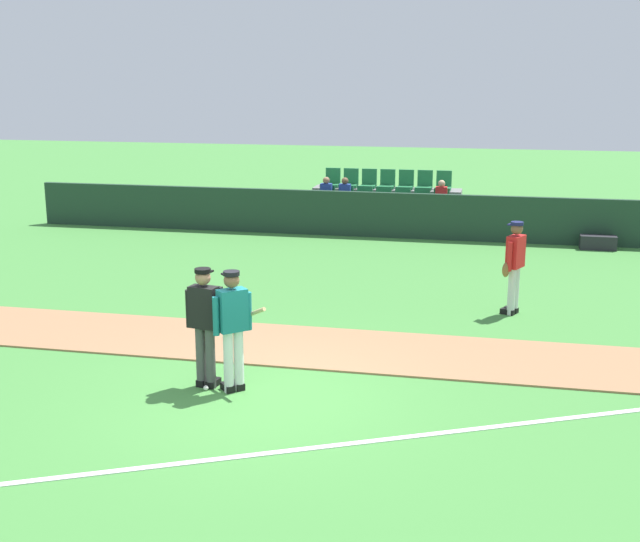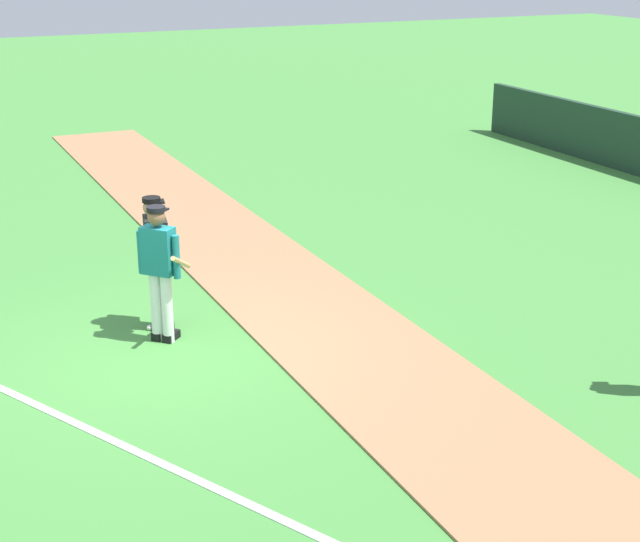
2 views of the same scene
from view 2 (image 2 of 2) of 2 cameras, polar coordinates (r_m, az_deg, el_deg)
name	(u,v)px [view 2 (image 2 of 2)]	position (r m, az deg, el deg)	size (l,w,h in m)	color
ground_plane	(161,353)	(12.00, -9.40, -4.82)	(80.00, 80.00, 0.00)	#42843A
infield_dirt_path	(325,323)	(12.69, 0.28, -3.09)	(28.00, 2.08, 0.03)	#9E704C
foul_line_chalk	(199,481)	(9.31, -7.22, -12.25)	(12.00, 0.10, 0.01)	white
batter_teal_jersey	(160,268)	(12.00, -9.47, 0.15)	(0.72, 0.68, 1.76)	white
umpire_home_plate	(156,255)	(12.41, -9.69, 0.94)	(0.58, 0.36, 1.76)	#4C4C4C
baseball	(150,328)	(12.68, -10.08, -3.32)	(0.07, 0.07, 0.07)	white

